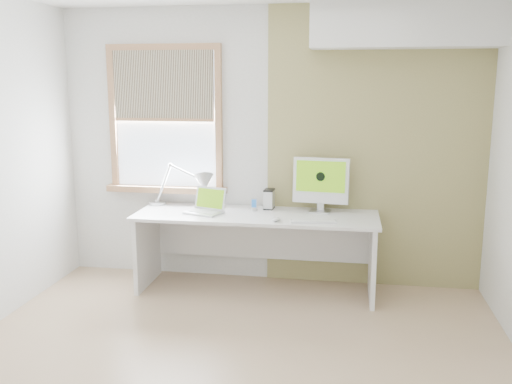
% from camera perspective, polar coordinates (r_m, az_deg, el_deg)
% --- Properties ---
extents(room, '(4.04, 3.54, 2.64)m').
position_cam_1_polar(room, '(3.62, -2.71, 1.47)').
color(room, tan).
rests_on(room, ground).
extents(accent_wall, '(2.00, 0.02, 2.60)m').
position_cam_1_polar(accent_wall, '(5.27, 12.07, 4.30)').
color(accent_wall, '#918D54').
rests_on(accent_wall, room).
extents(soffit, '(1.60, 0.40, 0.42)m').
position_cam_1_polar(soffit, '(5.10, 15.02, 16.34)').
color(soffit, white).
rests_on(soffit, room).
extents(window, '(1.20, 0.14, 1.42)m').
position_cam_1_polar(window, '(5.50, -9.26, 7.24)').
color(window, '#976946').
rests_on(window, room).
extents(desk, '(2.20, 0.70, 0.73)m').
position_cam_1_polar(desk, '(5.18, 0.12, -4.20)').
color(desk, white).
rests_on(desk, room).
extents(desk_lamp, '(0.72, 0.32, 0.41)m').
position_cam_1_polar(desk_lamp, '(5.33, -6.21, 0.71)').
color(desk_lamp, silver).
rests_on(desk_lamp, desk).
extents(laptop, '(0.39, 0.35, 0.22)m').
position_cam_1_polar(laptop, '(5.15, -5.06, -1.47)').
color(laptop, silver).
rests_on(laptop, desk).
extents(phone_dock, '(0.07, 0.07, 0.12)m').
position_cam_1_polar(phone_dock, '(5.19, -0.21, -1.55)').
color(phone_dock, silver).
rests_on(phone_dock, desk).
extents(external_drive, '(0.10, 0.15, 0.19)m').
position_cam_1_polar(external_drive, '(5.27, 1.34, -0.73)').
color(external_drive, silver).
rests_on(external_drive, desk).
extents(imac, '(0.52, 0.19, 0.50)m').
position_cam_1_polar(imac, '(5.14, 6.64, 1.05)').
color(imac, silver).
rests_on(imac, desk).
extents(keyboard, '(0.40, 0.16, 0.02)m').
position_cam_1_polar(keyboard, '(4.81, 5.88, -2.98)').
color(keyboard, white).
rests_on(keyboard, desk).
extents(mouse, '(0.09, 0.12, 0.03)m').
position_cam_1_polar(mouse, '(4.82, 2.01, -2.79)').
color(mouse, white).
rests_on(mouse, desk).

